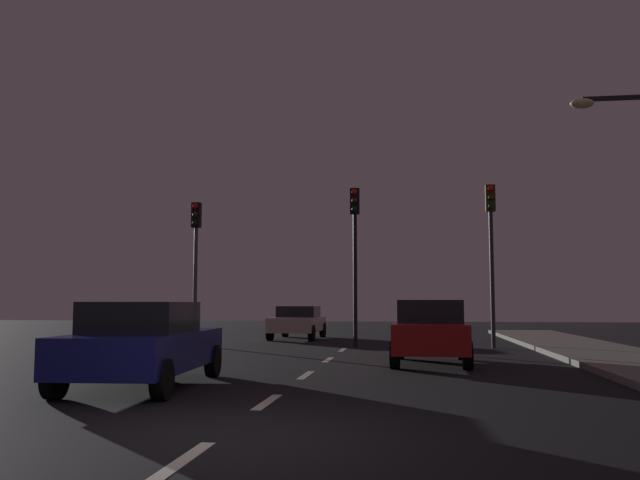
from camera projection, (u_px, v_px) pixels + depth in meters
ground_plane at (310, 372)px, 14.50m from camera, size 80.00×80.00×0.00m
lane_stripe_nearest at (184, 460)px, 6.40m from camera, size 0.16×1.60×0.01m
lane_stripe_second at (267, 402)px, 10.15m from camera, size 0.16×1.60×0.01m
lane_stripe_third at (306, 375)px, 13.90m from camera, size 0.16×1.60×0.01m
lane_stripe_fourth at (328, 360)px, 17.65m from camera, size 0.16×1.60×0.01m
lane_stripe_fifth at (343, 350)px, 21.40m from camera, size 0.16×1.60×0.01m
traffic_signal_left at (196, 245)px, 23.87m from camera, size 0.32×0.38×5.07m
traffic_signal_center at (355, 236)px, 23.14m from camera, size 0.32×0.38×5.46m
traffic_signal_right at (491, 234)px, 22.53m from camera, size 0.32×0.38×5.47m
car_stopped_ahead at (431, 332)px, 16.48m from camera, size 1.93×3.89×1.56m
car_adjacent_lane at (144, 343)px, 12.04m from camera, size 2.16×4.57×1.51m
car_oncoming_far at (298, 322)px, 28.00m from camera, size 1.95×4.16×1.36m
street_lamp_right at (638, 198)px, 15.73m from camera, size 1.86×0.36×6.46m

